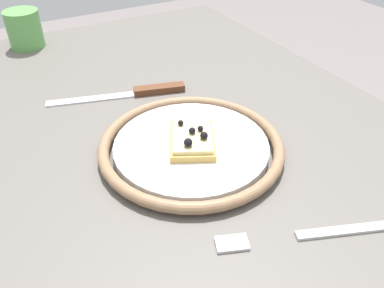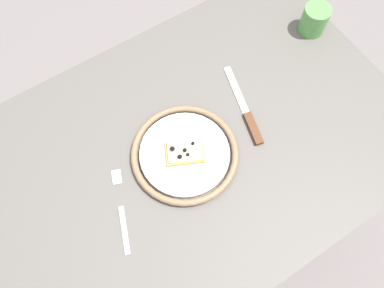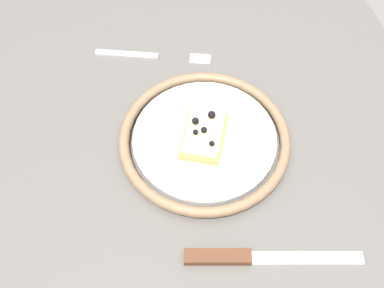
% 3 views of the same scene
% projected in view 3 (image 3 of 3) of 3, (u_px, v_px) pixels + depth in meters
% --- Properties ---
extents(dining_table, '(1.16, 0.74, 0.77)m').
position_uv_depth(dining_table, '(210.00, 171.00, 0.85)').
color(dining_table, '#5B5651').
rests_on(dining_table, ground_plane).
extents(plate, '(0.26, 0.26, 0.02)m').
position_uv_depth(plate, '(205.00, 140.00, 0.76)').
color(plate, white).
rests_on(plate, dining_table).
extents(pizza_slice_near, '(0.11, 0.10, 0.03)m').
position_uv_depth(pizza_slice_near, '(203.00, 133.00, 0.75)').
color(pizza_slice_near, tan).
rests_on(pizza_slice_near, plate).
extents(knife, '(0.08, 0.24, 0.01)m').
position_uv_depth(knife, '(242.00, 257.00, 0.67)').
color(knife, silver).
rests_on(knife, dining_table).
extents(fork, '(0.09, 0.19, 0.00)m').
position_uv_depth(fork, '(154.00, 56.00, 0.87)').
color(fork, '#BBBBBB').
rests_on(fork, dining_table).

